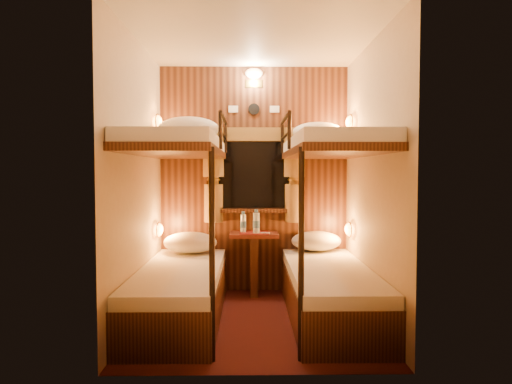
{
  "coord_description": "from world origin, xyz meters",
  "views": [
    {
      "loc": [
        -0.05,
        -3.87,
        1.28
      ],
      "look_at": [
        0.01,
        0.15,
        1.1
      ],
      "focal_mm": 32.0,
      "sensor_mm": 36.0,
      "label": 1
    }
  ],
  "objects_px": {
    "bottle_left": "(243,223)",
    "bottle_right": "(256,223)",
    "bunk_left": "(180,255)",
    "bunk_right": "(329,255)",
    "table": "(254,255)"
  },
  "relations": [
    {
      "from": "bunk_left",
      "to": "bottle_right",
      "type": "relative_size",
      "value": 7.61
    },
    {
      "from": "bunk_left",
      "to": "bottle_left",
      "type": "xyz_separation_m",
      "value": [
        0.53,
        0.8,
        0.19
      ]
    },
    {
      "from": "bottle_left",
      "to": "bottle_right",
      "type": "distance_m",
      "value": 0.16
    },
    {
      "from": "bunk_right",
      "to": "table",
      "type": "height_order",
      "value": "bunk_right"
    },
    {
      "from": "bunk_right",
      "to": "bottle_right",
      "type": "distance_m",
      "value": 0.97
    },
    {
      "from": "bunk_right",
      "to": "table",
      "type": "bearing_deg",
      "value": 129.67
    },
    {
      "from": "bunk_left",
      "to": "bunk_right",
      "type": "relative_size",
      "value": 1.0
    },
    {
      "from": "bottle_left",
      "to": "bottle_right",
      "type": "bearing_deg",
      "value": -32.76
    },
    {
      "from": "bottle_left",
      "to": "bottle_right",
      "type": "height_order",
      "value": "bottle_right"
    },
    {
      "from": "table",
      "to": "bunk_left",
      "type": "bearing_deg",
      "value": -129.67
    },
    {
      "from": "bunk_left",
      "to": "bottle_left",
      "type": "bearing_deg",
      "value": 56.24
    },
    {
      "from": "bunk_right",
      "to": "bottle_right",
      "type": "bearing_deg",
      "value": 131.28
    },
    {
      "from": "bunk_left",
      "to": "bunk_right",
      "type": "xyz_separation_m",
      "value": [
        1.3,
        0.0,
        0.0
      ]
    },
    {
      "from": "bottle_left",
      "to": "table",
      "type": "bearing_deg",
      "value": -9.53
    },
    {
      "from": "bottle_left",
      "to": "bottle_right",
      "type": "relative_size",
      "value": 0.89
    }
  ]
}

